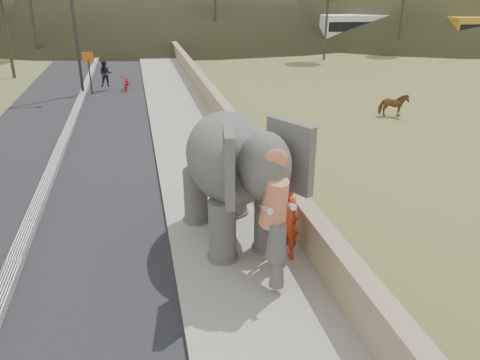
{
  "coord_description": "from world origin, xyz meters",
  "views": [
    {
      "loc": [
        -1.99,
        -9.51,
        5.93
      ],
      "look_at": [
        0.2,
        0.31,
        1.7
      ],
      "focal_mm": 35.0,
      "sensor_mm": 36.0,
      "label": 1
    }
  ],
  "objects_px": {
    "lamppost": "(78,5)",
    "elephant_and_man": "(230,175)",
    "cow": "(393,105)",
    "motorcyclist": "(118,79)"
  },
  "relations": [
    {
      "from": "cow",
      "to": "lamppost",
      "type": "bearing_deg",
      "value": 78.17
    },
    {
      "from": "lamppost",
      "to": "elephant_and_man",
      "type": "distance_m",
      "value": 18.98
    },
    {
      "from": "elephant_and_man",
      "to": "motorcyclist",
      "type": "height_order",
      "value": "elephant_and_man"
    },
    {
      "from": "cow",
      "to": "elephant_and_man",
      "type": "distance_m",
      "value": 14.01
    },
    {
      "from": "cow",
      "to": "elephant_and_man",
      "type": "bearing_deg",
      "value": 152.36
    },
    {
      "from": "lamppost",
      "to": "motorcyclist",
      "type": "distance_m",
      "value": 4.56
    },
    {
      "from": "motorcyclist",
      "to": "lamppost",
      "type": "bearing_deg",
      "value": -156.13
    },
    {
      "from": "lamppost",
      "to": "elephant_and_man",
      "type": "bearing_deg",
      "value": -75.44
    },
    {
      "from": "lamppost",
      "to": "motorcyclist",
      "type": "bearing_deg",
      "value": 23.87
    },
    {
      "from": "lamppost",
      "to": "cow",
      "type": "relative_size",
      "value": 6.01
    }
  ]
}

